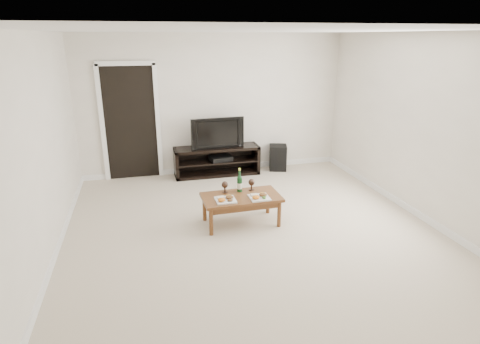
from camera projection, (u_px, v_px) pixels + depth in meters
name	position (u px, v px, depth m)	size (l,w,h in m)	color
floor	(253.00, 232.00, 5.46)	(5.50, 5.50, 0.00)	beige
back_wall	(214.00, 105.00, 7.58)	(5.00, 0.04, 2.60)	white
ceiling	(256.00, 28.00, 4.62)	(5.00, 5.50, 0.04)	white
doorway	(131.00, 124.00, 7.28)	(0.90, 0.02, 2.05)	black
media_console	(217.00, 161.00, 7.66)	(1.61, 0.45, 0.55)	black
television	(216.00, 132.00, 7.48)	(1.00, 0.13, 0.57)	black
av_receiver	(221.00, 158.00, 7.65)	(0.40, 0.30, 0.08)	black
subwoofer	(278.00, 157.00, 7.96)	(0.33, 0.33, 0.50)	black
coffee_table	(241.00, 210.00, 5.66)	(1.09, 0.59, 0.42)	brown
plate_left	(225.00, 198.00, 5.42)	(0.27, 0.27, 0.07)	white
plate_right	(259.00, 196.00, 5.51)	(0.27, 0.27, 0.07)	white
wine_bottle	(240.00, 180.00, 5.70)	(0.07, 0.07, 0.35)	#0E3315
goblet_left	(225.00, 187.00, 5.69)	(0.09, 0.09, 0.17)	#35251D
goblet_right	(251.00, 185.00, 5.78)	(0.09, 0.09, 0.17)	#35251D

